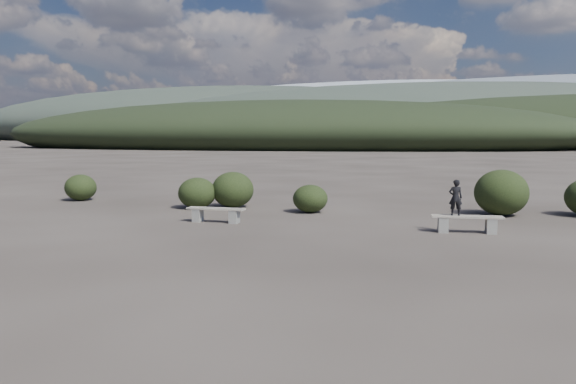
# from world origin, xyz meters

# --- Properties ---
(ground) EXTENTS (1200.00, 1200.00, 0.00)m
(ground) POSITION_xyz_m (0.00, 0.00, 0.00)
(ground) COLOR #2F2824
(ground) RESTS_ON ground
(bench_left) EXTENTS (1.65, 0.36, 0.41)m
(bench_left) POSITION_xyz_m (-2.18, 5.31, 0.25)
(bench_left) COLOR slate
(bench_left) RESTS_ON ground
(bench_right) EXTENTS (1.76, 0.51, 0.43)m
(bench_right) POSITION_xyz_m (4.52, 5.32, 0.26)
(bench_right) COLOR slate
(bench_right) RESTS_ON ground
(seated_person) EXTENTS (0.35, 0.25, 0.90)m
(seated_person) POSITION_xyz_m (4.23, 5.30, 0.88)
(seated_person) COLOR black
(seated_person) RESTS_ON bench_right
(shrub_a) EXTENTS (1.26, 1.26, 1.03)m
(shrub_a) POSITION_xyz_m (-3.93, 7.98, 0.51)
(shrub_a) COLOR black
(shrub_a) RESTS_ON ground
(shrub_b) EXTENTS (1.41, 1.41, 1.21)m
(shrub_b) POSITION_xyz_m (-2.86, 8.50, 0.60)
(shrub_b) COLOR black
(shrub_b) RESTS_ON ground
(shrub_c) EXTENTS (1.10, 1.10, 0.88)m
(shrub_c) POSITION_xyz_m (-0.07, 7.96, 0.44)
(shrub_c) COLOR black
(shrub_c) RESTS_ON ground
(shrub_d) EXTENTS (1.60, 1.60, 1.40)m
(shrub_d) POSITION_xyz_m (5.68, 8.79, 0.70)
(shrub_d) COLOR black
(shrub_d) RESTS_ON ground
(shrub_f) EXTENTS (1.15, 1.15, 0.97)m
(shrub_f) POSITION_xyz_m (-9.06, 8.98, 0.49)
(shrub_f) COLOR black
(shrub_f) RESTS_ON ground
(mountain_ridges) EXTENTS (500.00, 400.00, 56.00)m
(mountain_ridges) POSITION_xyz_m (-7.48, 339.06, 10.84)
(mountain_ridges) COLOR black
(mountain_ridges) RESTS_ON ground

